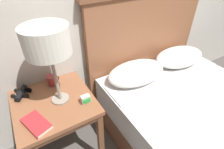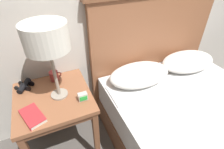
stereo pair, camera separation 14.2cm
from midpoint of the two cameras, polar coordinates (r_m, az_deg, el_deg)
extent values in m
cube|color=brown|center=(1.44, -16.07, -7.41)|extent=(0.58, 0.58, 0.04)
cube|color=brown|center=(1.47, -15.79, -8.63)|extent=(0.55, 0.55, 0.05)
cube|color=brown|center=(1.55, -2.34, -19.84)|extent=(0.04, 0.04, 0.62)
cube|color=brown|center=(1.86, -23.62, -11.50)|extent=(0.04, 0.04, 0.62)
cube|color=brown|center=(1.87, -8.17, -7.70)|extent=(0.04, 0.04, 0.62)
cube|color=silver|center=(1.69, 31.71, -15.83)|extent=(1.27, 1.70, 0.28)
cube|color=silver|center=(1.82, 20.50, -1.55)|extent=(1.25, 0.28, 0.01)
cube|color=brown|center=(1.99, 14.51, 5.83)|extent=(1.36, 0.06, 1.26)
ellipsoid|color=white|center=(1.68, 11.35, -0.03)|extent=(0.60, 0.36, 0.15)
ellipsoid|color=white|center=(2.04, 25.35, 3.89)|extent=(0.60, 0.36, 0.15)
cylinder|color=gray|center=(1.42, -14.03, -6.39)|extent=(0.13, 0.13, 0.01)
cylinder|color=gray|center=(1.30, -15.31, 0.19)|extent=(0.02, 0.02, 0.39)
cylinder|color=silver|center=(1.16, -17.53, 11.59)|extent=(0.29, 0.29, 0.18)
cube|color=silver|center=(1.31, -21.62, -12.62)|extent=(0.17, 0.23, 0.02)
cube|color=#B2282D|center=(1.30, -21.76, -12.22)|extent=(0.18, 0.23, 0.00)
cube|color=#B2282D|center=(1.30, -23.84, -13.70)|extent=(0.07, 0.20, 0.03)
cylinder|color=black|center=(1.55, -24.99, -4.22)|extent=(0.08, 0.10, 0.04)
cylinder|color=black|center=(1.53, -23.43, -4.36)|extent=(0.05, 0.03, 0.05)
cylinder|color=black|center=(1.58, -26.51, -4.07)|extent=(0.04, 0.03, 0.04)
cylinder|color=black|center=(1.59, -24.04, -2.75)|extent=(0.08, 0.10, 0.04)
cylinder|color=black|center=(1.57, -22.51, -2.87)|extent=(0.05, 0.03, 0.05)
cylinder|color=black|center=(1.62, -25.53, -2.63)|extent=(0.04, 0.03, 0.04)
cube|color=black|center=(1.57, -24.58, -3.26)|extent=(0.07, 0.06, 0.01)
cylinder|color=black|center=(1.57, -24.62, -3.13)|extent=(0.02, 0.02, 0.02)
cylinder|color=#993333|center=(1.56, -15.97, -0.53)|extent=(0.08, 0.08, 0.08)
torus|color=#993333|center=(1.57, -14.50, -0.04)|extent=(0.05, 0.01, 0.05)
cube|color=#B7B2A8|center=(1.33, -6.52, -7.30)|extent=(0.07, 0.04, 0.06)
cube|color=green|center=(1.32, -6.19, -7.97)|extent=(0.06, 0.00, 0.04)
camera|label=1|loc=(0.07, -87.14, 2.09)|focal=28.00mm
camera|label=2|loc=(0.07, 92.86, -2.09)|focal=28.00mm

